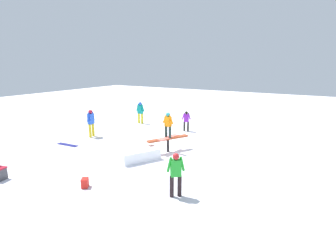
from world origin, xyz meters
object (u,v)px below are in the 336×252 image
at_px(bystander_purple, 186,120).
at_px(loose_snowboard_navy, 68,145).
at_px(rail_feature, 168,140).
at_px(backpack_on_snow, 85,183).
at_px(bystander_blue, 91,122).
at_px(main_rider_on_rail, 168,126).
at_px(loose_snowboard_white, 273,140).
at_px(bystander_green, 176,173).
at_px(bystander_teal, 140,111).

distance_m(bystander_purple, loose_snowboard_navy, 7.33).
height_order(rail_feature, backpack_on_snow, rail_feature).
relative_size(rail_feature, bystander_blue, 1.29).
relative_size(main_rider_on_rail, bystander_purple, 1.05).
relative_size(main_rider_on_rail, loose_snowboard_navy, 1.04).
distance_m(bystander_blue, loose_snowboard_white, 10.71).
relative_size(bystander_purple, loose_snowboard_navy, 0.99).
height_order(bystander_green, loose_snowboard_white, bystander_green).
bearing_deg(backpack_on_snow, bystander_blue, 8.98).
distance_m(main_rider_on_rail, bystander_blue, 5.38).
relative_size(bystander_blue, bystander_green, 1.09).
relative_size(bystander_purple, backpack_on_snow, 3.89).
xyz_separation_m(bystander_blue, loose_snowboard_white, (4.78, -9.54, -0.92)).
relative_size(bystander_green, loose_snowboard_navy, 1.13).
height_order(main_rider_on_rail, backpack_on_snow, main_rider_on_rail).
height_order(bystander_purple, backpack_on_snow, bystander_purple).
height_order(bystander_blue, bystander_teal, bystander_blue).
relative_size(rail_feature, backpack_on_snow, 6.27).
relative_size(bystander_teal, loose_snowboard_navy, 1.19).
distance_m(bystander_purple, bystander_blue, 5.94).
bearing_deg(loose_snowboard_navy, bystander_purple, -129.82).
xyz_separation_m(bystander_green, bystander_teal, (8.21, 7.52, 0.04)).
xyz_separation_m(bystander_blue, bystander_green, (-3.80, -7.89, -0.08)).
relative_size(bystander_blue, backpack_on_snow, 4.86).
height_order(bystander_purple, bystander_teal, bystander_teal).
bearing_deg(bystander_green, bystander_purple, 73.63).
distance_m(bystander_green, loose_snowboard_white, 8.77).
height_order(main_rider_on_rail, bystander_teal, main_rider_on_rail).
relative_size(loose_snowboard_navy, backpack_on_snow, 3.94).
bearing_deg(bystander_teal, backpack_on_snow, -62.76).
height_order(bystander_green, loose_snowboard_navy, bystander_green).
distance_m(bystander_blue, backpack_on_snow, 6.88).
bearing_deg(main_rider_on_rail, bystander_green, -137.11).
xyz_separation_m(bystander_purple, bystander_blue, (-4.11, 4.29, 0.19)).
distance_m(rail_feature, backpack_on_snow, 4.91).
bearing_deg(main_rider_on_rail, bystander_teal, 57.38).
height_order(bystander_blue, bystander_green, bystander_blue).
bearing_deg(backpack_on_snow, main_rider_on_rail, -42.26).
bearing_deg(backpack_on_snow, bystander_purple, -32.34).
relative_size(main_rider_on_rail, bystander_teal, 0.87).
height_order(loose_snowboard_white, backpack_on_snow, backpack_on_snow).
height_order(rail_feature, main_rider_on_rail, main_rider_on_rail).
height_order(bystander_purple, loose_snowboard_white, bystander_purple).
bearing_deg(rail_feature, bystander_purple, 42.41).
distance_m(rail_feature, bystander_blue, 5.37).
distance_m(bystander_green, bystander_teal, 11.14).
height_order(rail_feature, bystander_purple, bystander_purple).
bearing_deg(loose_snowboard_white, backpack_on_snow, 124.12).
distance_m(bystander_purple, bystander_teal, 3.94).
height_order(bystander_green, bystander_teal, bystander_teal).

